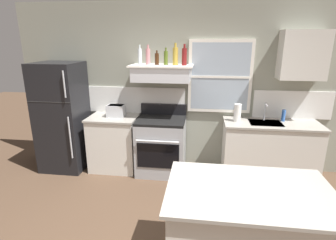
{
  "coord_description": "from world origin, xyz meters",
  "views": [
    {
      "loc": [
        0.39,
        -2.11,
        2.11
      ],
      "look_at": [
        -0.05,
        1.2,
        1.1
      ],
      "focal_mm": 28.41,
      "sensor_mm": 36.0,
      "label": 1
    }
  ],
  "objects_px": {
    "refrigerator": "(63,117)",
    "bottle_olive_oil_square": "(166,58)",
    "toaster": "(116,110)",
    "bottle_rose_pink": "(148,56)",
    "bottle_red_label_wine": "(184,56)",
    "paper_towel_roll": "(237,113)",
    "stove_range": "(161,145)",
    "kitchen_island": "(246,235)",
    "bottle_brown_stout": "(157,59)",
    "bottle_champagne_gold_foil": "(175,56)",
    "bottle_clear_tall": "(140,56)",
    "dish_soap_bottle": "(283,116)"
  },
  "relations": [
    {
      "from": "stove_range",
      "to": "kitchen_island",
      "type": "xyz_separation_m",
      "value": [
        1.07,
        -1.95,
        -0.01
      ]
    },
    {
      "from": "bottle_rose_pink",
      "to": "dish_soap_bottle",
      "type": "bearing_deg",
      "value": 0.62
    },
    {
      "from": "paper_towel_roll",
      "to": "dish_soap_bottle",
      "type": "xyz_separation_m",
      "value": [
        0.7,
        0.1,
        -0.04
      ]
    },
    {
      "from": "refrigerator",
      "to": "kitchen_island",
      "type": "xyz_separation_m",
      "value": [
        2.72,
        -1.92,
        -0.43
      ]
    },
    {
      "from": "stove_range",
      "to": "toaster",
      "type": "bearing_deg",
      "value": 175.64
    },
    {
      "from": "stove_range",
      "to": "bottle_champagne_gold_foil",
      "type": "relative_size",
      "value": 3.37
    },
    {
      "from": "bottle_rose_pink",
      "to": "paper_towel_roll",
      "type": "bearing_deg",
      "value": -3.19
    },
    {
      "from": "bottle_olive_oil_square",
      "to": "bottle_champagne_gold_foil",
      "type": "bearing_deg",
      "value": -10.59
    },
    {
      "from": "refrigerator",
      "to": "bottle_olive_oil_square",
      "type": "xyz_separation_m",
      "value": [
        1.71,
        0.14,
        0.96
      ]
    },
    {
      "from": "refrigerator",
      "to": "bottle_red_label_wine",
      "type": "xyz_separation_m",
      "value": [
        2.0,
        0.09,
        0.99
      ]
    },
    {
      "from": "refrigerator",
      "to": "bottle_brown_stout",
      "type": "xyz_separation_m",
      "value": [
        1.58,
        0.13,
        0.95
      ]
    },
    {
      "from": "bottle_champagne_gold_foil",
      "to": "refrigerator",
      "type": "bearing_deg",
      "value": -176.64
    },
    {
      "from": "bottle_rose_pink",
      "to": "kitchen_island",
      "type": "xyz_separation_m",
      "value": [
        1.28,
        -2.06,
        -1.41
      ]
    },
    {
      "from": "bottle_clear_tall",
      "to": "bottle_red_label_wine",
      "type": "xyz_separation_m",
      "value": [
        0.69,
        -0.07,
        0.01
      ]
    },
    {
      "from": "bottle_brown_stout",
      "to": "bottle_red_label_wine",
      "type": "relative_size",
      "value": 0.7
    },
    {
      "from": "stove_range",
      "to": "bottle_red_label_wine",
      "type": "relative_size",
      "value": 3.52
    },
    {
      "from": "bottle_clear_tall",
      "to": "bottle_olive_oil_square",
      "type": "distance_m",
      "value": 0.41
    },
    {
      "from": "stove_range",
      "to": "bottle_brown_stout",
      "type": "xyz_separation_m",
      "value": [
        -0.07,
        0.1,
        1.37
      ]
    },
    {
      "from": "bottle_red_label_wine",
      "to": "paper_towel_roll",
      "type": "distance_m",
      "value": 1.17
    },
    {
      "from": "bottle_red_label_wine",
      "to": "paper_towel_roll",
      "type": "xyz_separation_m",
      "value": [
        0.83,
        -0.03,
        -0.83
      ]
    },
    {
      "from": "bottle_clear_tall",
      "to": "stove_range",
      "type": "bearing_deg",
      "value": -21.49
    },
    {
      "from": "stove_range",
      "to": "kitchen_island",
      "type": "bearing_deg",
      "value": -61.25
    },
    {
      "from": "bottle_clear_tall",
      "to": "kitchen_island",
      "type": "relative_size",
      "value": 0.21
    },
    {
      "from": "bottle_brown_stout",
      "to": "toaster",
      "type": "bearing_deg",
      "value": -176.15
    },
    {
      "from": "toaster",
      "to": "kitchen_island",
      "type": "bearing_deg",
      "value": -47.8
    },
    {
      "from": "toaster",
      "to": "bottle_champagne_gold_foil",
      "type": "height_order",
      "value": "bottle_champagne_gold_foil"
    },
    {
      "from": "bottle_olive_oil_square",
      "to": "kitchen_island",
      "type": "xyz_separation_m",
      "value": [
        1.0,
        -2.06,
        -1.39
      ]
    },
    {
      "from": "refrigerator",
      "to": "bottle_olive_oil_square",
      "type": "relative_size",
      "value": 6.97
    },
    {
      "from": "bottle_clear_tall",
      "to": "bottle_rose_pink",
      "type": "height_order",
      "value": "same"
    },
    {
      "from": "bottle_rose_pink",
      "to": "bottle_red_label_wine",
      "type": "relative_size",
      "value": 0.96
    },
    {
      "from": "paper_towel_roll",
      "to": "kitchen_island",
      "type": "height_order",
      "value": "paper_towel_roll"
    },
    {
      "from": "bottle_red_label_wine",
      "to": "paper_towel_roll",
      "type": "bearing_deg",
      "value": -1.93
    },
    {
      "from": "toaster",
      "to": "stove_range",
      "type": "bearing_deg",
      "value": -4.36
    },
    {
      "from": "dish_soap_bottle",
      "to": "kitchen_island",
      "type": "relative_size",
      "value": 0.13
    },
    {
      "from": "bottle_red_label_wine",
      "to": "kitchen_island",
      "type": "height_order",
      "value": "bottle_red_label_wine"
    },
    {
      "from": "bottle_red_label_wine",
      "to": "paper_towel_roll",
      "type": "relative_size",
      "value": 1.15
    },
    {
      "from": "bottle_clear_tall",
      "to": "bottle_champagne_gold_foil",
      "type": "xyz_separation_m",
      "value": [
        0.56,
        -0.05,
        0.01
      ]
    },
    {
      "from": "bottle_champagne_gold_foil",
      "to": "kitchen_island",
      "type": "bearing_deg",
      "value": -67.16
    },
    {
      "from": "bottle_rose_pink",
      "to": "bottle_brown_stout",
      "type": "relative_size",
      "value": 1.38
    },
    {
      "from": "bottle_rose_pink",
      "to": "bottle_brown_stout",
      "type": "height_order",
      "value": "bottle_rose_pink"
    },
    {
      "from": "refrigerator",
      "to": "bottle_red_label_wine",
      "type": "distance_m",
      "value": 2.23
    },
    {
      "from": "toaster",
      "to": "dish_soap_bottle",
      "type": "xyz_separation_m",
      "value": [
        2.63,
        0.08,
        -0.01
      ]
    },
    {
      "from": "paper_towel_roll",
      "to": "refrigerator",
      "type": "bearing_deg",
      "value": -178.78
    },
    {
      "from": "bottle_champagne_gold_foil",
      "to": "bottle_rose_pink",
      "type": "bearing_deg",
      "value": 176.16
    },
    {
      "from": "refrigerator",
      "to": "bottle_red_label_wine",
      "type": "height_order",
      "value": "bottle_red_label_wine"
    },
    {
      "from": "bottle_brown_stout",
      "to": "dish_soap_bottle",
      "type": "height_order",
      "value": "bottle_brown_stout"
    },
    {
      "from": "toaster",
      "to": "bottle_rose_pink",
      "type": "relative_size",
      "value": 1.0
    },
    {
      "from": "kitchen_island",
      "to": "bottle_red_label_wine",
      "type": "bearing_deg",
      "value": 109.69
    },
    {
      "from": "stove_range",
      "to": "bottle_brown_stout",
      "type": "bearing_deg",
      "value": 125.54
    },
    {
      "from": "bottle_brown_stout",
      "to": "paper_towel_roll",
      "type": "xyz_separation_m",
      "value": [
        1.25,
        -0.07,
        -0.79
      ]
    }
  ]
}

